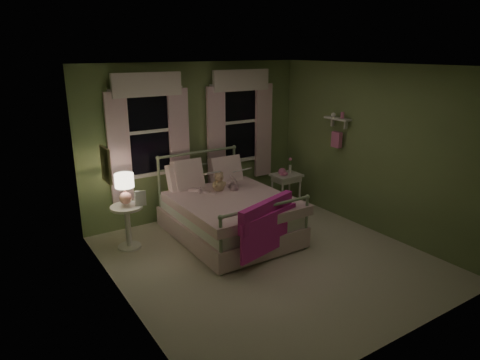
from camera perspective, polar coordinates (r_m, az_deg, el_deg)
room_shell at (r=5.59m, az=4.06°, el=1.53°), size 4.20×4.20×4.20m
bed at (r=6.58m, az=-1.64°, el=-4.48°), size 1.58×2.04×1.18m
pink_throw at (r=5.72m, az=3.72°, el=-5.42°), size 1.08×0.45×0.71m
child_left at (r=6.64m, az=-5.65°, el=0.59°), size 0.30×0.26×0.70m
child_right at (r=6.90m, az=-1.52°, el=1.24°), size 0.39×0.35×0.68m
book_left at (r=6.41m, az=-4.63°, el=0.43°), size 0.21×0.13×0.26m
book_right at (r=6.70m, az=-0.41°, el=0.83°), size 0.20×0.12×0.26m
teddy_bear at (r=6.67m, az=-2.86°, el=-0.41°), size 0.24×0.20×0.32m
nightstand_left at (r=6.40m, az=-14.77°, el=-5.30°), size 0.46×0.46×0.65m
table_lamp at (r=6.22m, az=-15.13°, el=-0.73°), size 0.27×0.27×0.45m
book_nightstand at (r=6.27m, az=-13.83°, el=-3.34°), size 0.23×0.27×0.02m
nightstand_right at (r=7.71m, az=6.19°, el=0.07°), size 0.50×0.40×0.64m
pink_toy at (r=7.61m, az=5.67°, el=1.08°), size 0.14×0.19×0.14m
bud_vase at (r=7.76m, az=6.71°, el=1.99°), size 0.06×0.06×0.28m
window_left at (r=6.86m, az=-12.04°, el=6.88°), size 1.34×0.13×1.96m
window_right at (r=7.63m, az=0.04°, el=8.24°), size 1.34×0.13×1.96m
wall_shelf at (r=7.29m, az=12.83°, el=6.61°), size 0.15×0.50×0.60m
framed_picture at (r=5.23m, az=-17.44°, el=1.94°), size 0.03×0.32×0.42m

